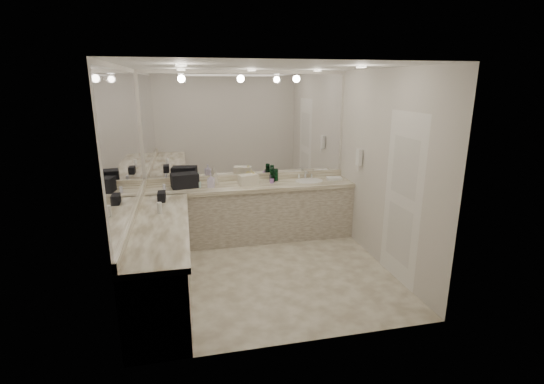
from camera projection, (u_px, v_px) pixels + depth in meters
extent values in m
plane|color=beige|center=(267.00, 272.00, 5.21)|extent=(3.20, 3.20, 0.00)
plane|color=white|center=(266.00, 66.00, 4.51)|extent=(3.20, 3.20, 0.00)
cube|color=beige|center=(247.00, 155.00, 6.27)|extent=(3.20, 0.02, 2.60)
cube|color=beige|center=(130.00, 184.00, 4.52)|extent=(0.02, 3.00, 2.60)
cube|color=beige|center=(385.00, 171.00, 5.20)|extent=(0.02, 3.00, 2.60)
cube|color=beige|center=(251.00, 214.00, 6.22)|extent=(3.20, 0.60, 0.84)
cube|color=silver|center=(251.00, 186.00, 6.09)|extent=(3.20, 0.64, 0.06)
cube|color=beige|center=(162.00, 262.00, 4.54)|extent=(0.60, 2.40, 0.84)
cube|color=silver|center=(160.00, 226.00, 4.42)|extent=(0.64, 2.42, 0.06)
cube|color=silver|center=(248.00, 177.00, 6.34)|extent=(3.20, 0.04, 0.10)
cube|color=silver|center=(135.00, 212.00, 4.62)|extent=(0.04, 3.00, 0.10)
cube|color=white|center=(247.00, 125.00, 6.13)|extent=(3.12, 0.01, 1.55)
cube|color=white|center=(127.00, 142.00, 4.40)|extent=(0.01, 2.92, 1.55)
cylinder|color=white|center=(309.00, 181.00, 6.30)|extent=(0.44, 0.44, 0.03)
cube|color=silver|center=(305.00, 174.00, 6.47)|extent=(0.24, 0.16, 0.14)
cube|color=white|center=(359.00, 157.00, 5.83)|extent=(0.06, 0.10, 0.24)
cube|color=white|center=(402.00, 199.00, 4.79)|extent=(0.02, 0.82, 2.10)
cube|color=black|center=(185.00, 180.00, 5.89)|extent=(0.43, 0.31, 0.22)
cube|color=black|center=(162.00, 196.00, 5.23)|extent=(0.10, 0.22, 0.12)
cube|color=silver|center=(248.00, 179.00, 6.05)|extent=(0.32, 0.24, 0.17)
cube|color=white|center=(334.00, 178.00, 6.39)|extent=(0.26, 0.19, 0.04)
cylinder|color=white|center=(160.00, 208.00, 4.72)|extent=(0.06, 0.06, 0.14)
imported|color=beige|center=(215.00, 178.00, 6.03)|extent=(0.08, 0.08, 0.21)
imported|color=silver|center=(211.00, 180.00, 5.89)|extent=(0.12, 0.12, 0.21)
imported|color=#F4E48C|center=(254.00, 178.00, 6.12)|extent=(0.18, 0.18, 0.18)
cylinder|color=#0D4222|center=(273.00, 176.00, 6.22)|extent=(0.06, 0.06, 0.19)
cylinder|color=#0D4222|center=(276.00, 175.00, 6.30)|extent=(0.07, 0.07, 0.19)
cylinder|color=#0D4222|center=(272.00, 175.00, 6.26)|extent=(0.07, 0.07, 0.22)
cylinder|color=#9966B2|center=(272.00, 181.00, 6.16)|extent=(0.06, 0.06, 0.06)
cylinder|color=silver|center=(164.00, 187.00, 5.75)|extent=(0.04, 0.04, 0.09)
cylinder|color=silver|center=(200.00, 185.00, 5.89)|extent=(0.05, 0.05, 0.09)
cylinder|color=#9966B2|center=(256.00, 182.00, 6.06)|extent=(0.06, 0.06, 0.10)
cylinder|color=silver|center=(196.00, 184.00, 5.91)|extent=(0.06, 0.06, 0.09)
cylinder|color=#3F3F4C|center=(271.00, 178.00, 6.24)|extent=(0.06, 0.06, 0.11)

